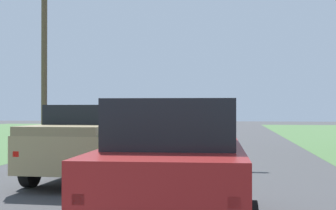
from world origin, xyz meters
The scene contains 5 objects.
ground_plane centered at (0.00, 9.77, 0.00)m, with size 120.00×120.00×0.00m, color #424244.
red_suv_near centered at (1.21, 5.75, 1.02)m, with size 2.36×4.67×1.96m.
pickup_truck_lead centered at (-1.53, 10.62, 0.98)m, with size 2.44×5.52×1.92m.
traffic_light centered at (-3.94, 17.46, 5.57)m, with size 7.06×0.40×8.56m.
crossing_suv_far centered at (-3.27, 20.22, 0.89)m, with size 4.40×2.29×1.68m.
Camera 1 is at (2.09, -1.64, 1.83)m, focal length 51.81 mm.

